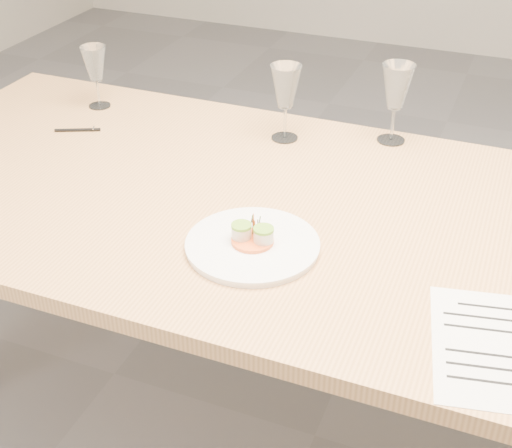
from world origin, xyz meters
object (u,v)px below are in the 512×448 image
at_px(wine_glass_0, 95,65).
at_px(ballpoint_pen, 78,130).
at_px(dining_table, 328,238).
at_px(wine_glass_1, 286,88).
at_px(wine_glass_2, 397,88).
at_px(recipe_sheet, 503,348).
at_px(dinner_plate, 253,244).

bearing_deg(wine_glass_0, ballpoint_pen, -77.48).
relative_size(dining_table, wine_glass_1, 11.39).
xyz_separation_m(wine_glass_0, wine_glass_2, (0.88, 0.09, 0.02)).
xyz_separation_m(recipe_sheet, wine_glass_1, (-0.65, 0.66, 0.15)).
relative_size(dinner_plate, wine_glass_2, 1.32).
relative_size(recipe_sheet, ballpoint_pen, 2.96).
distance_m(dining_table, dinner_plate, 0.24).
xyz_separation_m(dining_table, dinner_plate, (-0.11, -0.20, 0.08)).
bearing_deg(wine_glass_2, dining_table, -95.94).
height_order(ballpoint_pen, wine_glass_0, wine_glass_0).
bearing_deg(dining_table, ballpoint_pen, 168.43).
height_order(wine_glass_0, wine_glass_1, wine_glass_1).
bearing_deg(dining_table, recipe_sheet, -37.40).
xyz_separation_m(ballpoint_pen, wine_glass_0, (-0.04, 0.18, 0.13)).
bearing_deg(wine_glass_2, dinner_plate, -104.01).
distance_m(dining_table, wine_glass_0, 0.92).
bearing_deg(wine_glass_0, recipe_sheet, -27.78).
bearing_deg(dinner_plate, wine_glass_2, 75.99).
xyz_separation_m(wine_glass_1, wine_glass_2, (0.28, 0.10, 0.01)).
distance_m(dinner_plate, wine_glass_0, 0.90).
xyz_separation_m(dinner_plate, wine_glass_0, (-0.72, 0.53, 0.12)).
height_order(dining_table, recipe_sheet, recipe_sheet).
height_order(dinner_plate, wine_glass_0, wine_glass_0).
xyz_separation_m(recipe_sheet, ballpoint_pen, (-1.21, 0.48, 0.00)).
xyz_separation_m(dining_table, wine_glass_1, (-0.23, 0.34, 0.22)).
distance_m(ballpoint_pen, wine_glass_2, 0.89).
bearing_deg(wine_glass_2, ballpoint_pen, -162.05).
bearing_deg(wine_glass_0, wine_glass_1, -0.09).
relative_size(wine_glass_1, wine_glass_2, 0.96).
height_order(dinner_plate, recipe_sheet, dinner_plate).
height_order(dining_table, dinner_plate, dinner_plate).
distance_m(dinner_plate, wine_glass_2, 0.66).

